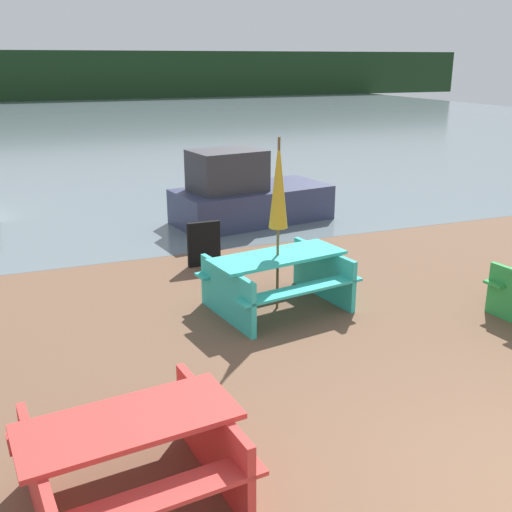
% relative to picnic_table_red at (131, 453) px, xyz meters
% --- Properties ---
extents(water, '(60.00, 50.00, 0.00)m').
position_rel_picnic_table_red_xyz_m(water, '(3.12, 30.93, -0.46)').
color(water, slate).
rests_on(water, ground_plane).
extents(far_treeline, '(80.00, 1.60, 4.00)m').
position_rel_picnic_table_red_xyz_m(far_treeline, '(3.12, 50.93, 1.55)').
color(far_treeline, '#193319').
rests_on(far_treeline, water).
extents(picnic_table_red, '(1.77, 1.56, 0.75)m').
position_rel_picnic_table_red_xyz_m(picnic_table_red, '(0.00, 0.00, 0.00)').
color(picnic_table_red, red).
rests_on(picnic_table_red, ground_plane).
extents(picnic_table_teal, '(2.05, 1.67, 0.77)m').
position_rel_picnic_table_red_xyz_m(picnic_table_teal, '(2.56, 3.13, 0.02)').
color(picnic_table_teal, '#33B7A8').
rests_on(picnic_table_teal, ground_plane).
extents(umbrella_gold, '(0.25, 0.25, 2.35)m').
position_rel_picnic_table_red_xyz_m(umbrella_gold, '(2.56, 3.13, 1.27)').
color(umbrella_gold, brown).
rests_on(umbrella_gold, ground_plane).
extents(boat, '(3.44, 1.99, 1.55)m').
position_rel_picnic_table_red_xyz_m(boat, '(3.78, 7.61, 0.11)').
color(boat, '#333856').
rests_on(boat, water).
extents(signboard, '(0.55, 0.08, 0.75)m').
position_rel_picnic_table_red_xyz_m(signboard, '(2.14, 5.22, -0.08)').
color(signboard, black).
rests_on(signboard, ground_plane).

